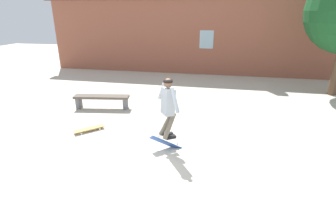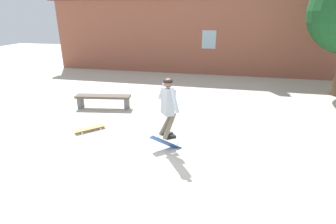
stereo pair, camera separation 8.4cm
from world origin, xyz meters
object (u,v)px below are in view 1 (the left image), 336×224
skateboard_resting (89,129)px  skater (168,104)px  park_bench (102,99)px  skateboard_flipping (166,143)px

skateboard_resting → skater: bearing=-59.5°
skater → park_bench: bearing=105.6°
skateboard_flipping → park_bench: bearing=115.6°
park_bench → skateboard_resting: (0.44, -1.82, -0.27)m
skater → skateboard_resting: skater is taller
skater → skateboard_resting: 2.69m
skateboard_resting → park_bench: bearing=57.4°
park_bench → skater: (2.83, -2.38, 0.84)m
park_bench → skateboard_flipping: bearing=-49.6°
park_bench → skateboard_flipping: 3.66m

